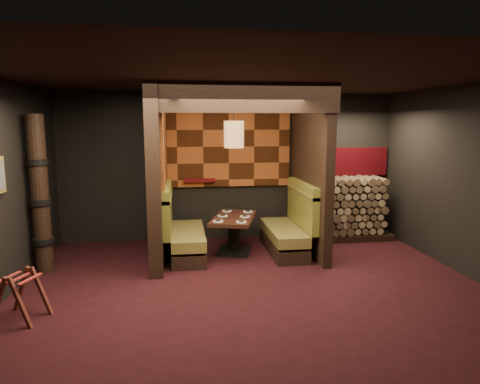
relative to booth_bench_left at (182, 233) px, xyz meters
name	(u,v)px	position (x,y,z in m)	size (l,w,h in m)	color
floor	(253,289)	(0.96, -1.65, -0.41)	(6.50, 5.50, 0.02)	black
ceiling	(254,76)	(0.96, -1.65, 2.46)	(6.50, 5.50, 0.02)	black
wall_back	(230,167)	(0.96, 1.11, 1.02)	(6.50, 0.02, 2.85)	black
wall_front	(320,244)	(0.96, -4.41, 1.02)	(6.50, 0.02, 2.85)	black
wall_right	(477,182)	(4.22, -1.65, 1.02)	(0.02, 5.50, 2.85)	black
partition_left	(157,174)	(-0.39, 0.00, 1.02)	(0.20, 2.20, 2.85)	black
partition_right	(310,171)	(2.26, 0.05, 1.02)	(0.15, 2.10, 2.85)	black
header_beam	(244,98)	(0.94, -0.95, 2.23)	(2.85, 0.18, 0.44)	black
tapa_back_panel	(229,147)	(0.94, 1.06, 1.42)	(2.40, 0.06, 1.55)	#A24E20
tapa_side_panel	(164,148)	(-0.27, 0.17, 1.45)	(0.04, 1.85, 1.45)	#A24E20
lacquer_shelf	(200,180)	(0.36, 1.00, 0.78)	(0.60, 0.12, 0.07)	#580C10
booth_bench_left	(182,233)	(0.00, 0.00, 0.00)	(0.68, 1.60, 1.14)	black
booth_bench_right	(289,229)	(1.89, 0.00, 0.00)	(0.68, 1.60, 1.14)	black
dining_table	(234,229)	(0.91, 0.05, 0.02)	(0.99, 1.38, 0.66)	black
place_settings	(234,216)	(0.91, 0.05, 0.27)	(0.79, 1.11, 0.03)	white
pendant_lamp	(234,134)	(0.91, 0.00, 1.68)	(0.34, 0.34, 1.00)	#A06E41
luggage_rack	(21,294)	(-1.87, -2.19, -0.09)	(0.67, 0.57, 0.61)	#4F1F17
totem_column	(40,196)	(-2.09, -0.55, 0.79)	(0.31, 0.31, 2.40)	black
firewood_stack	(347,208)	(3.25, 0.70, 0.21)	(1.73, 0.70, 1.22)	black
mosaic_header	(343,162)	(3.25, 1.03, 1.10)	(1.83, 0.10, 0.56)	maroon
bay_front_post	(310,170)	(2.35, 0.31, 1.02)	(0.08, 0.08, 2.85)	black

